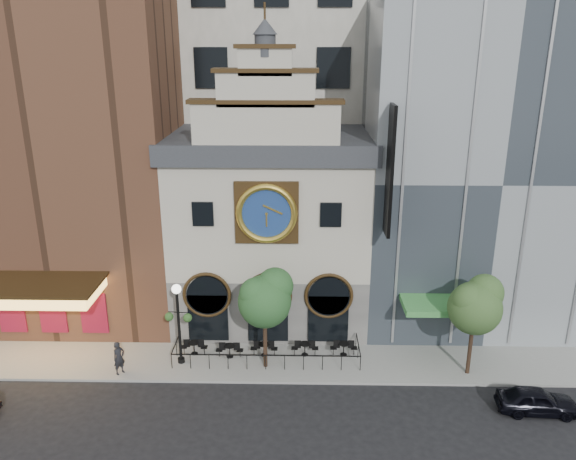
% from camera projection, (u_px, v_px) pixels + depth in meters
% --- Properties ---
extents(ground, '(120.00, 120.00, 0.00)m').
position_uv_depth(ground, '(265.00, 384.00, 30.49)').
color(ground, black).
rests_on(ground, ground).
extents(sidewalk, '(44.00, 5.00, 0.15)m').
position_uv_depth(sidewalk, '(267.00, 358.00, 32.83)').
color(sidewalk, gray).
rests_on(sidewalk, ground).
extents(clock_building, '(12.60, 8.78, 18.65)m').
position_uv_depth(clock_building, '(270.00, 223.00, 35.74)').
color(clock_building, '#605E5B').
rests_on(clock_building, ground).
extents(theater_building, '(14.00, 15.60, 25.00)m').
position_uv_depth(theater_building, '(70.00, 124.00, 36.11)').
color(theater_building, brown).
rests_on(theater_building, ground).
extents(retail_building, '(14.00, 14.40, 20.00)m').
position_uv_depth(retail_building, '(471.00, 163.00, 36.43)').
color(retail_building, gray).
rests_on(retail_building, ground).
extents(office_tower, '(20.00, 16.00, 40.00)m').
position_uv_depth(office_tower, '(277.00, 9.00, 42.98)').
color(office_tower, beige).
rests_on(office_tower, ground).
extents(cafe_railing, '(10.60, 2.60, 0.90)m').
position_uv_depth(cafe_railing, '(267.00, 350.00, 32.66)').
color(cafe_railing, black).
rests_on(cafe_railing, sidewalk).
extents(bistro_0, '(1.58, 0.68, 0.90)m').
position_uv_depth(bistro_0, '(194.00, 347.00, 33.00)').
color(bistro_0, black).
rests_on(bistro_0, sidewalk).
extents(bistro_1, '(1.58, 0.68, 0.90)m').
position_uv_depth(bistro_1, '(230.00, 350.00, 32.67)').
color(bistro_1, black).
rests_on(bistro_1, sidewalk).
extents(bistro_2, '(1.58, 0.68, 0.90)m').
position_uv_depth(bistro_2, '(264.00, 348.00, 32.83)').
color(bistro_2, black).
rests_on(bistro_2, sidewalk).
extents(bistro_3, '(1.58, 0.68, 0.90)m').
position_uv_depth(bistro_3, '(305.00, 348.00, 32.87)').
color(bistro_3, black).
rests_on(bistro_3, sidewalk).
extents(bistro_4, '(1.58, 0.68, 0.90)m').
position_uv_depth(bistro_4, '(344.00, 348.00, 32.90)').
color(bistro_4, black).
rests_on(bistro_4, sidewalk).
extents(car_right, '(3.97, 1.79, 1.32)m').
position_uv_depth(car_right, '(537.00, 401.00, 28.00)').
color(car_right, black).
rests_on(car_right, ground).
extents(pedestrian, '(0.79, 0.83, 1.92)m').
position_uv_depth(pedestrian, '(119.00, 358.00, 30.92)').
color(pedestrian, black).
rests_on(pedestrian, sidewalk).
extents(lamppost, '(1.56, 0.60, 4.88)m').
position_uv_depth(lamppost, '(178.00, 315.00, 31.31)').
color(lamppost, black).
rests_on(lamppost, sidewalk).
extents(tree_left, '(3.04, 2.93, 5.85)m').
position_uv_depth(tree_left, '(266.00, 297.00, 30.56)').
color(tree_left, '#382619').
rests_on(tree_left, sidewalk).
extents(tree_right, '(2.99, 2.88, 5.76)m').
position_uv_depth(tree_right, '(476.00, 304.00, 29.94)').
color(tree_right, '#382619').
rests_on(tree_right, sidewalk).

